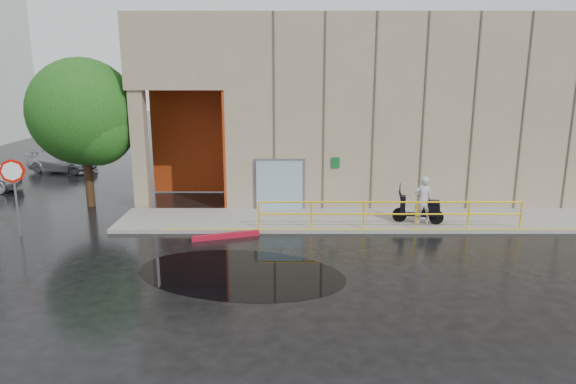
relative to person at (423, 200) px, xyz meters
name	(u,v)px	position (x,y,z in m)	size (l,w,h in m)	color
ground	(270,264)	(-5.58, -3.75, -1.07)	(120.00, 120.00, 0.00)	black
sidewalk	(376,220)	(-1.58, 0.75, -0.99)	(20.00, 3.00, 0.15)	gray
building	(380,103)	(-0.48, 7.23, 3.14)	(20.00, 10.17, 8.00)	gray
guardrail	(390,215)	(-1.33, -0.60, -0.39)	(9.56, 0.06, 1.03)	yellow
person	(423,200)	(0.00, 0.00, 0.00)	(0.67, 0.44, 1.83)	#B3B3B9
scooter	(419,202)	(-0.11, 0.11, -0.08)	(1.93, 1.03, 1.46)	black
stop_sign	(14,181)	(-14.58, -1.05, 0.96)	(0.81, 0.29, 2.80)	slate
red_curb	(226,236)	(-7.23, -1.25, -0.98)	(2.40, 0.18, 0.18)	maroon
puddle	(240,273)	(-6.42, -4.46, -1.06)	(6.20, 3.81, 0.01)	black
car_c	(62,162)	(-18.14, 10.89, -0.47)	(1.66, 4.10, 1.19)	#A4A6AC
tree_near	(86,116)	(-13.47, 3.10, 2.84)	(4.47, 4.47, 6.32)	black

